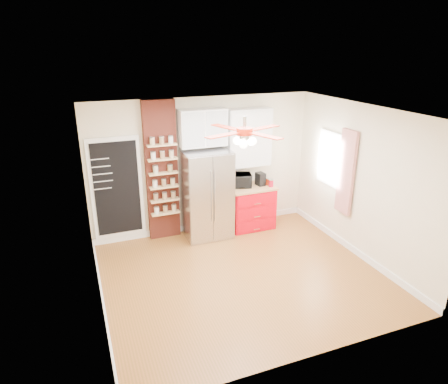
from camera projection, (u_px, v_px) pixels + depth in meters
name	position (u px, v px, depth m)	size (l,w,h in m)	color
floor	(242.00, 275.00, 6.65)	(4.50, 4.50, 0.00)	brown
ceiling	(245.00, 113.00, 5.71)	(4.50, 4.50, 0.00)	white
wall_back	(203.00, 166.00, 7.93)	(4.50, 0.02, 2.70)	beige
wall_front	(316.00, 262.00, 4.43)	(4.50, 0.02, 2.70)	beige
wall_left	(92.00, 222.00, 5.42)	(0.02, 4.00, 2.70)	beige
wall_right	(362.00, 183.00, 6.94)	(0.02, 4.00, 2.70)	beige
chalkboard	(117.00, 189.00, 7.41)	(0.95, 0.05, 1.95)	white
brick_pillar	(162.00, 171.00, 7.57)	(0.60, 0.16, 2.70)	maroon
fridge	(207.00, 194.00, 7.76)	(0.90, 0.70, 1.75)	#BBBBC0
upper_glass_cabinet	(202.00, 128.00, 7.48)	(0.90, 0.35, 0.70)	white
red_cabinet	(251.00, 207.00, 8.28)	(0.94, 0.64, 0.90)	red
upper_shelf_unit	(249.00, 138.00, 7.93)	(0.90, 0.30, 1.15)	white
window	(331.00, 159.00, 7.65)	(0.04, 0.75, 1.05)	white
curtain	(346.00, 172.00, 7.19)	(0.06, 0.40, 1.55)	red
ceiling_fan	(245.00, 132.00, 5.81)	(1.40, 1.40, 0.44)	silver
toaster_oven	(239.00, 180.00, 8.06)	(0.48, 0.33, 0.27)	black
coffee_maker	(260.00, 179.00, 8.15)	(0.15, 0.20, 0.26)	black
canister_left	(271.00, 183.00, 8.08)	(0.09, 0.09, 0.14)	#A2091E
canister_right	(268.00, 182.00, 8.19)	(0.10, 0.10, 0.13)	#A52209
pantry_jar_oats	(156.00, 170.00, 7.36)	(0.10, 0.10, 0.14)	#C1BA93
pantry_jar_beans	(170.00, 168.00, 7.47)	(0.10, 0.10, 0.12)	olive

